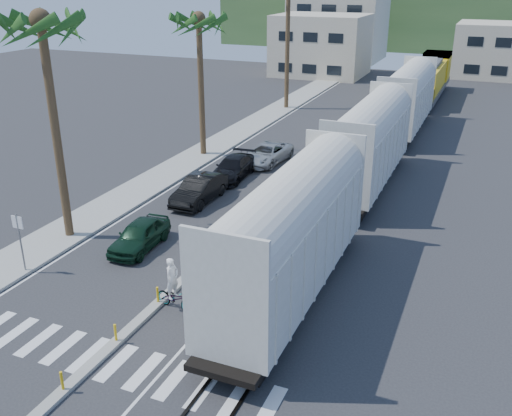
{
  "coord_description": "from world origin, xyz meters",
  "views": [
    {
      "loc": [
        11.97,
        -15.7,
        13.13
      ],
      "look_at": [
        1.54,
        9.14,
        2.0
      ],
      "focal_mm": 40.0,
      "sensor_mm": 36.0,
      "label": 1
    }
  ],
  "objects": [
    {
      "name": "crosswalk",
      "position": [
        0.0,
        -2.0,
        0.01
      ],
      "size": [
        14.0,
        2.2,
        0.01
      ],
      "primitive_type": "cube",
      "color": "silver",
      "rests_on": "ground"
    },
    {
      "name": "car_rear",
      "position": [
        -3.03,
        22.09,
        0.72
      ],
      "size": [
        3.46,
        5.67,
        1.44
      ],
      "primitive_type": "imported",
      "rotation": [
        0.0,
        0.0,
        -0.1
      ],
      "color": "#B0B3B6",
      "rests_on": "ground"
    },
    {
      "name": "median",
      "position": [
        0.0,
        19.96,
        0.09
      ],
      "size": [
        0.45,
        60.0,
        0.85
      ],
      "color": "gray",
      "rests_on": "ground"
    },
    {
      "name": "ground",
      "position": [
        0.0,
        0.0,
        0.0
      ],
      "size": [
        140.0,
        140.0,
        0.0
      ],
      "primitive_type": "plane",
      "color": "#28282B",
      "rests_on": "ground"
    },
    {
      "name": "cyclist",
      "position": [
        0.86,
        2.0,
        0.75
      ],
      "size": [
        1.46,
        2.25,
        2.36
      ],
      "rotation": [
        0.0,
        0.0,
        1.37
      ],
      "color": "#9EA0A5",
      "rests_on": "ground"
    },
    {
      "name": "street_sign",
      "position": [
        -7.3,
        2.0,
        1.97
      ],
      "size": [
        0.6,
        0.08,
        3.0
      ],
      "color": "slate",
      "rests_on": "ground"
    },
    {
      "name": "car_second",
      "position": [
        -3.95,
        13.21,
        0.81
      ],
      "size": [
        1.72,
        4.91,
        1.62
      ],
      "primitive_type": "imported",
      "rotation": [
        0.0,
        0.0,
        0.0
      ],
      "color": "black",
      "rests_on": "ground"
    },
    {
      "name": "freight_train",
      "position": [
        5.0,
        25.44,
        2.91
      ],
      "size": [
        3.0,
        60.94,
        5.85
      ],
      "color": "beige",
      "rests_on": "ground"
    },
    {
      "name": "rails",
      "position": [
        5.0,
        28.0,
        0.03
      ],
      "size": [
        1.56,
        100.0,
        0.06
      ],
      "color": "black",
      "rests_on": "ground"
    },
    {
      "name": "car_third",
      "position": [
        -3.93,
        18.05,
        0.72
      ],
      "size": [
        2.58,
        5.21,
        1.45
      ],
      "primitive_type": "imported",
      "rotation": [
        0.0,
        0.0,
        0.06
      ],
      "color": "black",
      "rests_on": "ground"
    },
    {
      "name": "lane_markings",
      "position": [
        -2.15,
        25.0,
        0.0
      ],
      "size": [
        9.42,
        90.0,
        0.01
      ],
      "color": "silver",
      "rests_on": "ground"
    },
    {
      "name": "sidewalk",
      "position": [
        -8.5,
        25.0,
        0.07
      ],
      "size": [
        3.0,
        90.0,
        0.15
      ],
      "primitive_type": "cube",
      "color": "gray",
      "rests_on": "ground"
    },
    {
      "name": "palm_trees",
      "position": [
        -8.1,
        22.7,
        10.81
      ],
      "size": [
        3.5,
        37.2,
        13.75
      ],
      "color": "brown",
      "rests_on": "ground"
    },
    {
      "name": "hillside",
      "position": [
        0.0,
        100.0,
        6.0
      ],
      "size": [
        80.0,
        20.0,
        12.0
      ],
      "primitive_type": "cube",
      "color": "#385628",
      "rests_on": "ground"
    },
    {
      "name": "buildings",
      "position": [
        -6.41,
        71.66,
        4.36
      ],
      "size": [
        38.0,
        27.0,
        10.0
      ],
      "color": "#B6A990",
      "rests_on": "ground"
    },
    {
      "name": "car_lead",
      "position": [
        -3.73,
        6.31,
        0.73
      ],
      "size": [
        2.32,
        4.54,
        1.47
      ],
      "primitive_type": "imported",
      "rotation": [
        0.0,
        0.0,
        0.07
      ],
      "color": "black",
      "rests_on": "ground"
    }
  ]
}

